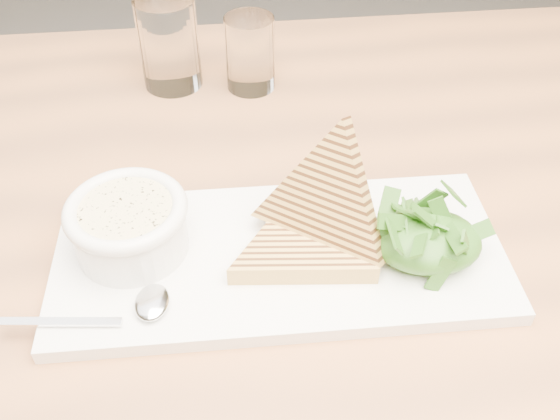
{
  "coord_description": "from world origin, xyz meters",
  "views": [
    {
      "loc": [
        0.05,
        -0.37,
        1.18
      ],
      "look_at": [
        0.04,
        0.06,
        0.78
      ],
      "focal_mm": 40.0,
      "sensor_mm": 36.0,
      "label": 1
    }
  ],
  "objects_px": {
    "platter": "(280,256)",
    "glass_near": "(169,43)",
    "glass_far": "(250,53)",
    "table_top": "(194,224)",
    "soup_bowl": "(131,231)"
  },
  "relations": [
    {
      "from": "table_top",
      "to": "glass_far",
      "type": "xyz_separation_m",
      "value": [
        0.05,
        0.25,
        0.07
      ]
    },
    {
      "from": "table_top",
      "to": "soup_bowl",
      "type": "xyz_separation_m",
      "value": [
        -0.05,
        -0.07,
        0.06
      ]
    },
    {
      "from": "table_top",
      "to": "glass_near",
      "type": "distance_m",
      "value": 0.27
    },
    {
      "from": "table_top",
      "to": "glass_near",
      "type": "bearing_deg",
      "value": 102.14
    },
    {
      "from": "glass_far",
      "to": "glass_near",
      "type": "bearing_deg",
      "value": 176.91
    },
    {
      "from": "soup_bowl",
      "to": "glass_near",
      "type": "relative_size",
      "value": 0.9
    },
    {
      "from": "platter",
      "to": "soup_bowl",
      "type": "height_order",
      "value": "soup_bowl"
    },
    {
      "from": "soup_bowl",
      "to": "glass_far",
      "type": "relative_size",
      "value": 1.09
    },
    {
      "from": "table_top",
      "to": "glass_far",
      "type": "distance_m",
      "value": 0.26
    },
    {
      "from": "platter",
      "to": "glass_far",
      "type": "distance_m",
      "value": 0.32
    },
    {
      "from": "soup_bowl",
      "to": "glass_near",
      "type": "distance_m",
      "value": 0.32
    },
    {
      "from": "soup_bowl",
      "to": "glass_near",
      "type": "xyz_separation_m",
      "value": [
        -0.01,
        0.32,
        0.02
      ]
    },
    {
      "from": "table_top",
      "to": "soup_bowl",
      "type": "distance_m",
      "value": 0.1
    },
    {
      "from": "platter",
      "to": "glass_near",
      "type": "height_order",
      "value": "glass_near"
    },
    {
      "from": "platter",
      "to": "soup_bowl",
      "type": "xyz_separation_m",
      "value": [
        -0.14,
        0.0,
        0.03
      ]
    }
  ]
}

